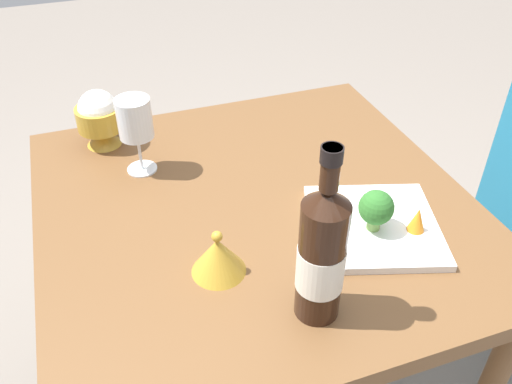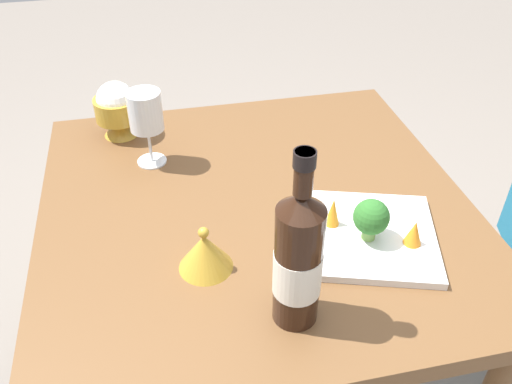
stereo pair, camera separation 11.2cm
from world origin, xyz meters
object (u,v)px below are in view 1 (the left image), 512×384
at_px(wine_glass, 135,120).
at_px(carrot_garnish_left, 337,206).
at_px(rice_bowl_lid, 218,255).
at_px(rice_bowl, 100,117).
at_px(serving_plate, 373,226).
at_px(broccoli_floret, 376,208).
at_px(wine_bottle, 324,254).
at_px(carrot_garnish_right, 417,219).

distance_m(wine_glass, carrot_garnish_left, 0.47).
bearing_deg(carrot_garnish_left, rice_bowl_lid, -169.19).
bearing_deg(rice_bowl, serving_plate, -47.04).
relative_size(wine_glass, broccoli_floret, 2.09).
relative_size(wine_bottle, rice_bowl_lid, 3.24).
xyz_separation_m(serving_plate, carrot_garnish_left, (-0.07, 0.04, 0.04)).
bearing_deg(rice_bowl_lid, carrot_garnish_left, 10.81).
bearing_deg(wine_glass, rice_bowl, 115.63).
relative_size(wine_bottle, carrot_garnish_right, 6.30).
height_order(wine_bottle, rice_bowl, wine_bottle).
relative_size(wine_bottle, wine_glass, 1.81).
bearing_deg(carrot_garnish_left, serving_plate, -31.61).
relative_size(broccoli_floret, carrot_garnish_left, 1.42).
height_order(rice_bowl, rice_bowl_lid, rice_bowl).
bearing_deg(carrot_garnish_left, wine_bottle, -122.88).
distance_m(wine_bottle, broccoli_floret, 0.23).
bearing_deg(wine_glass, broccoli_floret, -43.85).
bearing_deg(carrot_garnish_right, serving_plate, 145.30).
bearing_deg(broccoli_floret, serving_plate, 52.80).
bearing_deg(broccoli_floret, wine_glass, 136.15).
relative_size(rice_bowl, carrot_garnish_right, 2.75).
height_order(wine_glass, carrot_garnish_right, wine_glass).
relative_size(serving_plate, broccoli_floret, 3.65).
xyz_separation_m(wine_glass, carrot_garnish_right, (0.46, -0.40, -0.09)).
xyz_separation_m(broccoli_floret, carrot_garnish_left, (-0.05, 0.05, -0.02)).
bearing_deg(rice_bowl_lid, carrot_garnish_right, -5.32).
distance_m(rice_bowl_lid, carrot_garnish_right, 0.39).
bearing_deg(wine_glass, carrot_garnish_left, -43.73).
height_order(wine_bottle, wine_glass, wine_bottle).
xyz_separation_m(rice_bowl_lid, broccoli_floret, (0.31, -0.00, 0.03)).
distance_m(wine_bottle, carrot_garnish_left, 0.24).
height_order(wine_bottle, rice_bowl_lid, wine_bottle).
relative_size(wine_bottle, carrot_garnish_left, 5.35).
bearing_deg(wine_glass, carrot_garnish_right, -41.08).
bearing_deg(rice_bowl_lid, serving_plate, 1.60).
relative_size(serving_plate, carrot_garnish_left, 5.17).
height_order(rice_bowl, serving_plate, rice_bowl).
distance_m(wine_bottle, serving_plate, 0.27).
bearing_deg(broccoli_floret, wine_bottle, -142.35).
bearing_deg(rice_bowl, broccoli_floret, -48.46).
bearing_deg(broccoli_floret, rice_bowl_lid, 179.12).
relative_size(wine_glass, rice_bowl_lid, 1.79).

